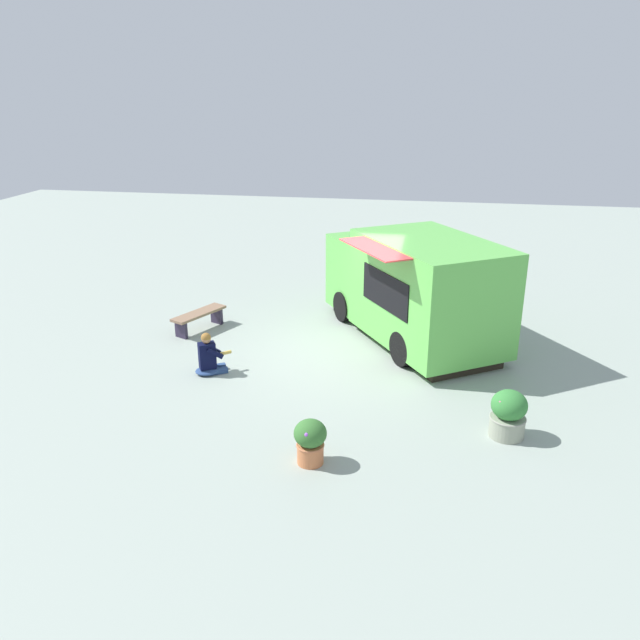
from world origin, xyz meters
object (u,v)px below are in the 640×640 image
planter_flowering_far (310,440)px  plaza_bench (199,317)px  person_customer (209,358)px  food_truck (414,289)px  planter_flowering_near (508,414)px

planter_flowering_far → plaza_bench: planter_flowering_far is taller
person_customer → plaza_bench: 2.48m
food_truck → planter_flowering_near: (-4.15, -1.75, -0.76)m
planter_flowering_far → plaza_bench: (5.08, 3.68, -0.06)m
food_truck → plaza_bench: bearing=94.8°
planter_flowering_near → plaza_bench: bearing=61.1°
food_truck → planter_flowering_near: bearing=-157.1°
person_customer → planter_flowering_far: person_customer is taller
food_truck → person_customer: (-2.67, 3.95, -0.84)m
food_truck → planter_flowering_near: size_ratio=6.40×
person_customer → plaza_bench: person_customer is taller
planter_flowering_near → plaza_bench: 7.71m
food_truck → plaza_bench: size_ratio=3.55×
planter_flowering_far → food_truck: bearing=-13.4°
plaza_bench → food_truck: bearing=-85.2°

